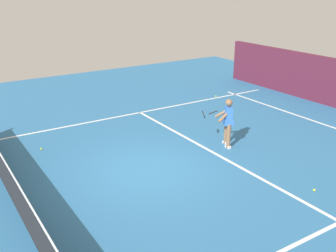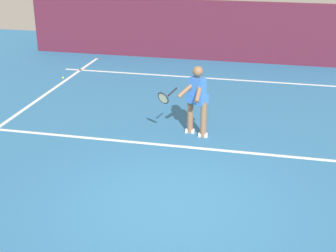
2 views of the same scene
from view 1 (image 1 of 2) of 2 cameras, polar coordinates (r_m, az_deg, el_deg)
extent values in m
plane|color=teal|center=(11.19, -3.09, -6.21)|extent=(25.53, 25.53, 0.00)
cube|color=white|center=(15.82, 20.61, 0.56)|extent=(10.10, 0.10, 0.01)
cube|color=white|center=(12.36, 6.19, -3.62)|extent=(9.10, 0.10, 0.01)
cube|color=white|center=(15.02, -11.72, 0.45)|extent=(0.10, 17.64, 0.01)
cube|color=#232326|center=(9.94, -21.45, -8.38)|extent=(9.62, 0.02, 0.90)
cube|color=white|center=(9.74, -21.80, -5.95)|extent=(9.62, 0.02, 0.04)
cylinder|color=#8C6647|center=(12.52, 8.71, -1.49)|extent=(0.13, 0.13, 0.78)
cylinder|color=#8C6647|center=(12.85, 8.34, -0.90)|extent=(0.13, 0.13, 0.78)
cube|color=white|center=(12.66, 8.63, -2.97)|extent=(0.20, 0.10, 0.08)
cube|color=white|center=(12.98, 8.27, -2.35)|extent=(0.20, 0.10, 0.08)
cube|color=#3875D6|center=(12.47, 8.68, 1.59)|extent=(0.38, 0.33, 0.52)
cube|color=#3875D6|center=(12.53, 8.63, 0.72)|extent=(0.48, 0.43, 0.20)
sphere|color=#8C6647|center=(12.35, 8.77, 3.35)|extent=(0.22, 0.22, 0.22)
cylinder|color=#8C6647|center=(12.29, 8.16, 1.44)|extent=(0.11, 0.48, 0.37)
cylinder|color=#8C6647|center=(12.57, 7.86, 1.88)|extent=(0.43, 0.36, 0.37)
cylinder|color=black|center=(12.70, 6.48, 1.94)|extent=(0.17, 0.28, 0.14)
torus|color=black|center=(12.66, 5.14, 1.65)|extent=(0.31, 0.24, 0.28)
cylinder|color=beige|center=(12.66, 5.14, 1.65)|extent=(0.25, 0.19, 0.23)
sphere|color=#D1E533|center=(12.99, -17.78, -3.15)|extent=(0.07, 0.07, 0.07)
sphere|color=#D1E533|center=(18.17, 6.91, 4.28)|extent=(0.07, 0.07, 0.07)
sphere|color=#D1E533|center=(10.71, 20.30, -8.64)|extent=(0.07, 0.07, 0.07)
camera|label=2|loc=(7.54, -48.46, 8.27)|focal=52.88mm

